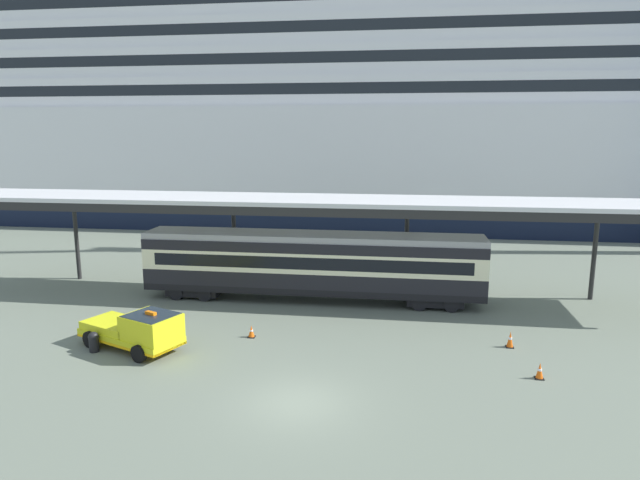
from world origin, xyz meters
TOP-DOWN VIEW (x-y plane):
  - ground_plane at (0.00, 0.00)m, footprint 400.00×400.00m
  - cruise_ship at (-9.80, 45.56)m, footprint 139.53×22.24m
  - platform_canopy at (-1.49, 13.25)m, footprint 44.73×5.10m
  - train_carriage at (-1.49, 12.85)m, footprint 20.18×2.81m
  - service_truck at (-8.31, 4.03)m, footprint 5.58×3.88m
  - traffic_cone_near at (9.53, 3.45)m, footprint 0.36×0.36m
  - traffic_cone_mid at (-3.51, 6.34)m, footprint 0.36×0.36m
  - traffic_cone_far at (8.96, 6.81)m, footprint 0.36×0.36m
  - quay_bollard at (-10.25, 3.51)m, footprint 0.48×0.48m

SIDE VIEW (x-z plane):
  - ground_plane at x=0.00m, z-range 0.00..0.00m
  - traffic_cone_mid at x=-3.51m, z-range -0.01..0.60m
  - traffic_cone_near at x=9.53m, z-range -0.01..0.69m
  - traffic_cone_far at x=8.96m, z-range -0.01..0.78m
  - quay_bollard at x=-10.25m, z-range 0.04..1.00m
  - service_truck at x=-8.31m, z-range -0.02..2.00m
  - train_carriage at x=-1.49m, z-range 0.25..4.36m
  - platform_canopy at x=-1.49m, z-range 2.84..9.02m
  - cruise_ship at x=-9.80m, z-range -5.76..32.62m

